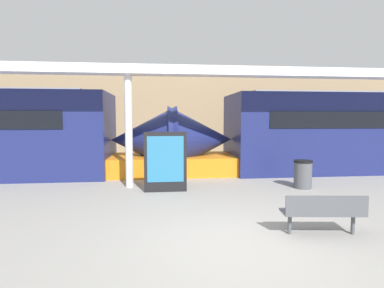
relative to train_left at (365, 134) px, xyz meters
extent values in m
plane|color=gray|center=(-7.34, -6.90, -1.51)|extent=(60.00, 60.00, 0.00)
cube|color=#9E8460|center=(-7.34, 5.56, 0.99)|extent=(56.00, 0.20, 5.00)
cone|color=navy|center=(-7.00, 0.00, -0.20)|extent=(2.53, 2.63, 2.63)
cube|color=orange|center=(-6.76, 0.00, -1.16)|extent=(2.28, 2.47, 0.70)
cone|color=navy|center=(-9.18, 0.00, -0.20)|extent=(2.53, 2.63, 2.63)
cube|color=orange|center=(-9.42, 0.00, -1.16)|extent=(2.28, 2.47, 0.70)
cube|color=#4C4F54|center=(-5.61, -6.60, -1.10)|extent=(1.50, 0.61, 0.04)
cube|color=#4C4F54|center=(-5.63, -6.80, -0.91)|extent=(1.45, 0.21, 0.34)
cylinder|color=#4C4F54|center=(-6.19, -6.53, -1.32)|extent=(0.07, 0.07, 0.39)
cylinder|color=#4C4F54|center=(-5.03, -6.67, -1.32)|extent=(0.07, 0.07, 0.39)
cylinder|color=#4C4F54|center=(-4.20, -3.03, -1.12)|extent=(0.53, 0.53, 0.80)
cylinder|color=black|center=(-4.20, -3.03, -0.69)|extent=(0.56, 0.56, 0.06)
cube|color=black|center=(-8.41, -3.07, -0.64)|extent=(1.24, 0.06, 1.76)
cube|color=teal|center=(-8.41, -3.10, -0.55)|extent=(1.05, 0.01, 1.34)
cylinder|color=silver|center=(-9.52, -2.33, 0.22)|extent=(0.23, 0.23, 3.47)
cube|color=silver|center=(-9.52, -2.33, 2.10)|extent=(28.00, 0.60, 0.28)
camera|label=1|loc=(-8.56, -11.70, 0.61)|focal=28.00mm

